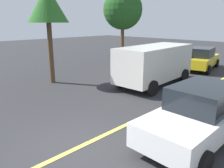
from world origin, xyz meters
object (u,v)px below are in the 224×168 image
(tree_centre_verge, at_px, (123,10))
(tree_right_verge, at_px, (47,5))
(car_white_near_curb, at_px, (200,113))
(white_van, at_px, (155,63))
(car_yellow_mid_road, at_px, (201,58))

(tree_centre_verge, bearing_deg, tree_right_verge, -174.23)
(car_white_near_curb, relative_size, tree_right_verge, 0.84)
(white_van, height_order, car_white_near_curb, white_van)
(white_van, relative_size, tree_centre_verge, 0.89)
(white_van, distance_m, tree_centre_verge, 6.77)
(car_yellow_mid_road, xyz_separation_m, tree_centre_verge, (-3.08, 5.24, 3.55))
(car_white_near_curb, distance_m, tree_right_verge, 9.71)
(white_van, height_order, tree_centre_verge, tree_centre_verge)
(car_white_near_curb, bearing_deg, car_yellow_mid_road, 23.64)
(white_van, distance_m, tree_right_verge, 6.71)
(car_yellow_mid_road, bearing_deg, white_van, 179.77)
(white_van, bearing_deg, tree_centre_verge, 60.16)
(car_yellow_mid_road, bearing_deg, tree_centre_verge, 120.43)
(white_van, height_order, car_yellow_mid_road, white_van)
(car_yellow_mid_road, height_order, tree_right_verge, tree_right_verge)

